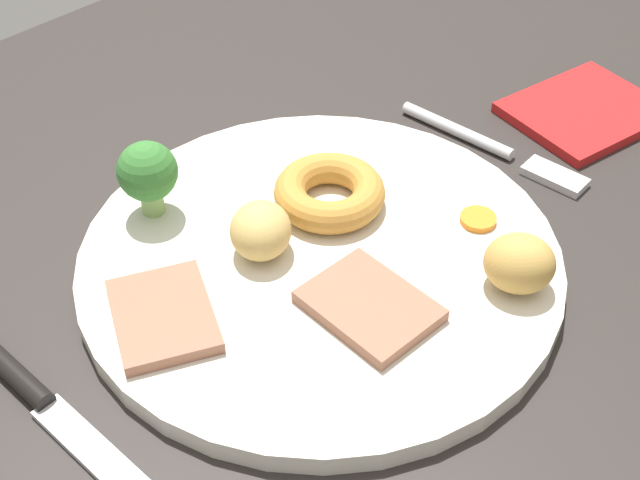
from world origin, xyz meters
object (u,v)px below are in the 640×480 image
(meat_slice_under, at_px, (369,306))
(fork, at_px, (496,149))
(folded_napkin, at_px, (585,111))
(broccoli_floret, at_px, (148,173))
(carrot_coin_front, at_px, (478,219))
(knife, at_px, (37,396))
(yorkshire_pudding, at_px, (329,192))
(roast_potato_left, at_px, (519,263))
(dinner_plate, at_px, (320,260))
(roast_potato_right, at_px, (261,230))
(meat_slice_main, at_px, (163,316))

(meat_slice_under, xyz_separation_m, fork, (-0.19, -0.05, -0.01))
(folded_napkin, bearing_deg, broccoli_floret, -23.07)
(carrot_coin_front, distance_m, knife, 0.29)
(yorkshire_pudding, bearing_deg, folded_napkin, 166.32)
(yorkshire_pudding, bearing_deg, roast_potato_left, 100.07)
(dinner_plate, height_order, roast_potato_right, roast_potato_right)
(broccoli_floret, bearing_deg, meat_slice_main, 55.53)
(dinner_plate, relative_size, meat_slice_under, 4.14)
(fork, bearing_deg, roast_potato_right, -102.97)
(carrot_coin_front, height_order, broccoli_floret, broccoli_floret)
(meat_slice_under, bearing_deg, carrot_coin_front, -178.89)
(meat_slice_under, relative_size, folded_napkin, 0.66)
(broccoli_floret, distance_m, folded_napkin, 0.34)
(meat_slice_under, bearing_deg, broccoli_floret, -78.84)
(yorkshire_pudding, relative_size, roast_potato_right, 1.73)
(yorkshire_pudding, xyz_separation_m, carrot_coin_front, (-0.05, 0.08, -0.01))
(yorkshire_pudding, bearing_deg, knife, -2.56)
(fork, bearing_deg, broccoli_floret, -120.02)
(meat_slice_main, height_order, meat_slice_under, same)
(roast_potato_right, distance_m, folded_napkin, 0.29)
(roast_potato_left, bearing_deg, knife, -30.23)
(broccoli_floret, height_order, fork, broccoli_floret)
(meat_slice_under, bearing_deg, meat_slice_main, -42.06)
(yorkshire_pudding, bearing_deg, broccoli_floret, -42.54)
(meat_slice_under, distance_m, fork, 0.20)
(roast_potato_left, xyz_separation_m, carrot_coin_front, (-0.03, -0.05, -0.02))
(meat_slice_main, bearing_deg, meat_slice_under, 137.94)
(roast_potato_left, distance_m, carrot_coin_front, 0.06)
(roast_potato_right, bearing_deg, yorkshire_pudding, -179.14)
(yorkshire_pudding, xyz_separation_m, roast_potato_left, (-0.02, 0.13, 0.01))
(meat_slice_under, distance_m, carrot_coin_front, 0.11)
(dinner_plate, xyz_separation_m, roast_potato_right, (0.02, -0.03, 0.02))
(broccoli_floret, bearing_deg, yorkshire_pudding, 137.46)
(broccoli_floret, height_order, knife, broccoli_floret)
(meat_slice_main, relative_size, meat_slice_under, 0.97)
(roast_potato_left, distance_m, broccoli_floret, 0.23)
(knife, distance_m, folded_napkin, 0.45)
(meat_slice_under, distance_m, folded_napkin, 0.28)
(dinner_plate, height_order, meat_slice_under, meat_slice_under)
(roast_potato_left, distance_m, folded_napkin, 0.22)
(dinner_plate, relative_size, meat_slice_main, 4.26)
(roast_potato_left, xyz_separation_m, folded_napkin, (-0.20, -0.07, -0.03))
(dinner_plate, height_order, knife, dinner_plate)
(carrot_coin_front, xyz_separation_m, fork, (-0.09, -0.05, -0.01))
(meat_slice_under, xyz_separation_m, roast_potato_right, (0.01, -0.08, 0.01))
(dinner_plate, distance_m, broccoli_floret, 0.12)
(meat_slice_under, bearing_deg, folded_napkin, -174.51)
(yorkshire_pudding, height_order, roast_potato_right, roast_potato_right)
(meat_slice_main, distance_m, folded_napkin, 0.37)
(meat_slice_main, distance_m, yorkshire_pudding, 0.14)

